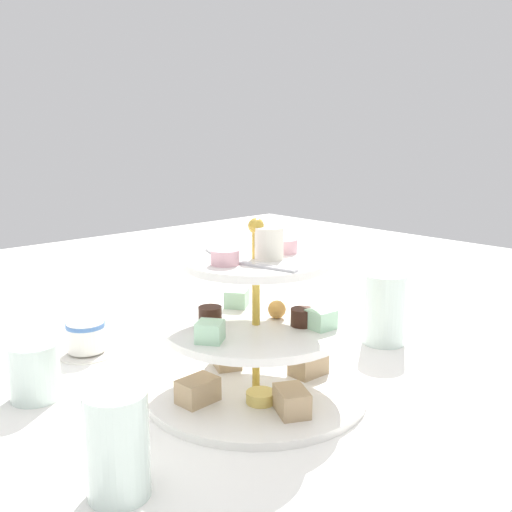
{
  "coord_description": "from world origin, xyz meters",
  "views": [
    {
      "loc": [
        0.53,
        -0.5,
        0.34
      ],
      "look_at": [
        0.0,
        0.0,
        0.18
      ],
      "focal_mm": 42.15,
      "sensor_mm": 36.0,
      "label": 1
    }
  ],
  "objects_px": {
    "butter_knife_right": "(208,317)",
    "water_glass_mid_back": "(117,445)",
    "tiered_serving_stand": "(256,343)",
    "teacup_with_saucer": "(86,339)",
    "water_glass_tall_right": "(387,310)",
    "water_glass_short_left": "(34,371)"
  },
  "relations": [
    {
      "from": "water_glass_tall_right",
      "to": "teacup_with_saucer",
      "type": "distance_m",
      "value": 0.47
    },
    {
      "from": "teacup_with_saucer",
      "to": "water_glass_short_left",
      "type": "bearing_deg",
      "value": -51.46
    },
    {
      "from": "tiered_serving_stand",
      "to": "teacup_with_saucer",
      "type": "xyz_separation_m",
      "value": [
        -0.28,
        -0.09,
        -0.05
      ]
    },
    {
      "from": "water_glass_tall_right",
      "to": "water_glass_short_left",
      "type": "height_order",
      "value": "water_glass_tall_right"
    },
    {
      "from": "water_glass_short_left",
      "to": "tiered_serving_stand",
      "type": "bearing_deg",
      "value": 48.97
    },
    {
      "from": "tiered_serving_stand",
      "to": "water_glass_tall_right",
      "type": "bearing_deg",
      "value": 89.27
    },
    {
      "from": "tiered_serving_stand",
      "to": "water_glass_mid_back",
      "type": "bearing_deg",
      "value": -73.81
    },
    {
      "from": "tiered_serving_stand",
      "to": "butter_knife_right",
      "type": "bearing_deg",
      "value": 152.25
    },
    {
      "from": "tiered_serving_stand",
      "to": "water_glass_short_left",
      "type": "bearing_deg",
      "value": -131.03
    },
    {
      "from": "tiered_serving_stand",
      "to": "teacup_with_saucer",
      "type": "distance_m",
      "value": 0.3
    },
    {
      "from": "tiered_serving_stand",
      "to": "teacup_with_saucer",
      "type": "bearing_deg",
      "value": -162.0
    },
    {
      "from": "water_glass_short_left",
      "to": "water_glass_mid_back",
      "type": "xyz_separation_m",
      "value": [
        0.26,
        -0.03,
        0.02
      ]
    },
    {
      "from": "teacup_with_saucer",
      "to": "water_glass_tall_right",
      "type": "bearing_deg",
      "value": 52.58
    },
    {
      "from": "water_glass_mid_back",
      "to": "teacup_with_saucer",
      "type": "bearing_deg",
      "value": 156.7
    },
    {
      "from": "butter_knife_right",
      "to": "water_glass_mid_back",
      "type": "relative_size",
      "value": 1.64
    },
    {
      "from": "water_glass_short_left",
      "to": "teacup_with_saucer",
      "type": "xyz_separation_m",
      "value": [
        -0.1,
        0.12,
        -0.01
      ]
    },
    {
      "from": "teacup_with_saucer",
      "to": "butter_knife_right",
      "type": "xyz_separation_m",
      "value": [
        -0.01,
        0.25,
        -0.02
      ]
    },
    {
      "from": "tiered_serving_stand",
      "to": "water_glass_short_left",
      "type": "xyz_separation_m",
      "value": [
        -0.19,
        -0.21,
        -0.03
      ]
    },
    {
      "from": "water_glass_tall_right",
      "to": "teacup_with_saucer",
      "type": "xyz_separation_m",
      "value": [
        -0.29,
        -0.37,
        -0.03
      ]
    },
    {
      "from": "water_glass_short_left",
      "to": "teacup_with_saucer",
      "type": "distance_m",
      "value": 0.16
    },
    {
      "from": "water_glass_tall_right",
      "to": "teacup_with_saucer",
      "type": "relative_size",
      "value": 1.26
    },
    {
      "from": "teacup_with_saucer",
      "to": "water_glass_mid_back",
      "type": "relative_size",
      "value": 0.87
    }
  ]
}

